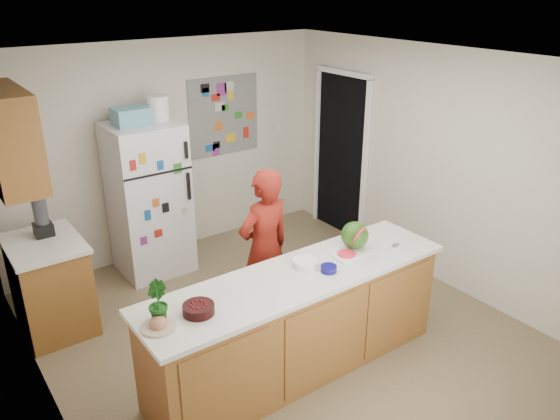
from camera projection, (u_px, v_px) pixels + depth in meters
floor at (282, 333)px, 5.17m from camera, size 4.00×4.50×0.02m
wall_back at (169, 150)px, 6.37m from camera, size 4.00×0.02×2.50m
wall_left at (36, 280)px, 3.60m from camera, size 0.02×4.50×2.50m
wall_right at (436, 167)px, 5.76m from camera, size 0.02×4.50×2.50m
ceiling at (282, 60)px, 4.19m from camera, size 4.00×4.50×0.02m
doorway at (341, 156)px, 6.93m from camera, size 0.03×0.85×2.04m
peninsula_base at (298, 325)px, 4.52m from camera, size 2.60×0.62×0.88m
peninsula_top at (298, 277)px, 4.34m from camera, size 2.68×0.70×0.04m
side_counter_base at (51, 287)px, 5.10m from camera, size 0.60×0.80×0.86m
side_counter_top at (43, 244)px, 4.93m from camera, size 0.64×0.84×0.04m
upper_cabinets at (7, 138)px, 4.42m from camera, size 0.35×1.00×0.80m
refrigerator at (149, 199)px, 6.00m from camera, size 0.75×0.70×1.70m
fridge_top_bin at (131, 116)px, 5.58m from camera, size 0.35×0.28×0.18m
photo_collage at (224, 116)px, 6.64m from camera, size 0.95×0.01×0.95m
person at (265, 249)px, 5.04m from camera, size 0.60×0.42×1.56m
blender_appliance at (41, 216)px, 4.97m from camera, size 0.13×0.13×0.38m
cutting_board at (350, 251)px, 4.70m from camera, size 0.37×0.28×0.01m
watermelon at (355, 235)px, 4.70m from camera, size 0.24×0.24×0.24m
watermelon_slice at (347, 254)px, 4.60m from camera, size 0.16×0.16×0.02m
cherry_bowl at (199, 309)px, 3.82m from camera, size 0.29×0.29×0.07m
white_bowl at (305, 263)px, 4.45m from camera, size 0.25×0.25×0.06m
cobalt_bowl at (329, 269)px, 4.37m from camera, size 0.14×0.14×0.05m
plate at (159, 327)px, 3.67m from camera, size 0.31×0.31×0.02m
paper_towel at (346, 257)px, 4.59m from camera, size 0.19×0.17×0.02m
keys at (395, 245)px, 4.80m from camera, size 0.09×0.05×0.01m
potted_plant at (157, 303)px, 3.68m from camera, size 0.14×0.17×0.30m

